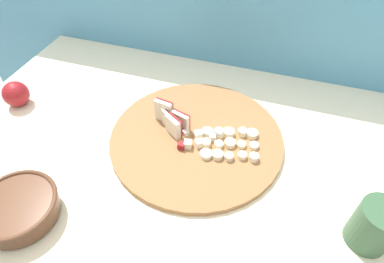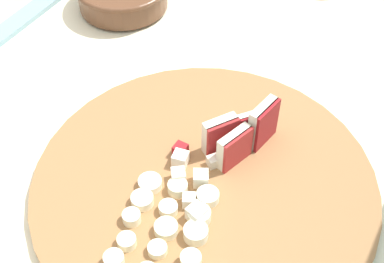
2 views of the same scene
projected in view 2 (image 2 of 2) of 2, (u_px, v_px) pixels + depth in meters
The scene contains 4 objects.
cutting_board at pixel (204, 184), 0.68m from camera, with size 0.44×0.44×0.01m, color olive.
apple_wedge_fan at pixel (241, 134), 0.70m from camera, with size 0.10×0.07×0.06m.
apple_dice_pile at pixel (190, 179), 0.67m from camera, with size 0.11×0.09×0.02m.
banana_slice_rows at pixel (168, 226), 0.62m from camera, with size 0.15×0.13×0.02m.
Camera 2 is at (0.24, 0.25, 1.45)m, focal length 49.80 mm.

